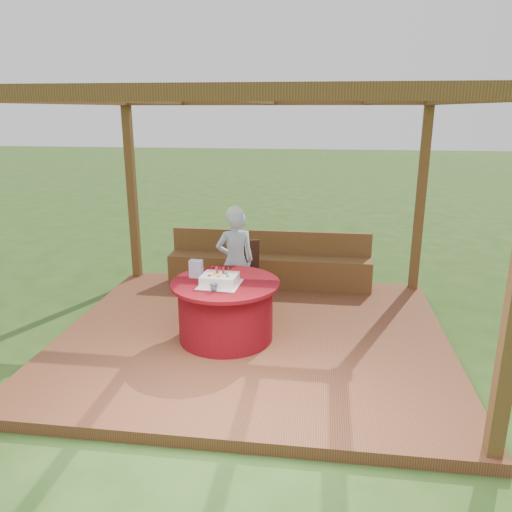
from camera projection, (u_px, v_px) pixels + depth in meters
The scene contains 10 objects.
ground at pixel (253, 342), 5.94m from camera, with size 60.00×60.00×0.00m, color #2B4D19.
deck at pixel (253, 338), 5.92m from camera, with size 4.50×4.00×0.12m, color brown.
pergola at pixel (253, 135), 5.26m from camera, with size 4.50×4.00×2.72m.
bench at pixel (269, 268), 7.46m from camera, with size 3.00×0.42×0.80m.
table at pixel (226, 310), 5.69m from camera, with size 1.23×1.23×0.69m.
chair at pixel (245, 271), 6.66m from camera, with size 0.51×0.51×0.87m.
elderly_woman at pixel (235, 260), 6.36m from camera, with size 0.58×0.49×1.40m.
birthday_cake at pixel (220, 279), 5.49m from camera, with size 0.47×0.47×0.19m.
gift_bag at pixel (196, 269), 5.72m from camera, with size 0.14×0.09×0.20m, color #E896CB.
drinking_glass at pixel (214, 288), 5.30m from camera, with size 0.09×0.09×0.08m, color white.
Camera 1 is at (0.76, -5.35, 2.67)m, focal length 35.00 mm.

